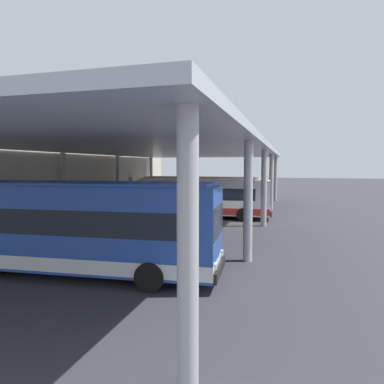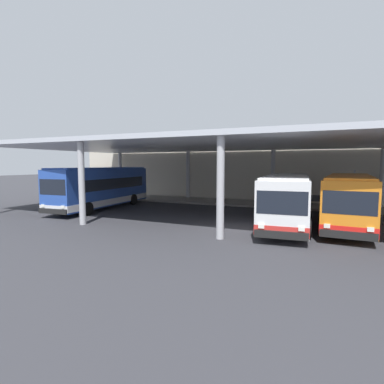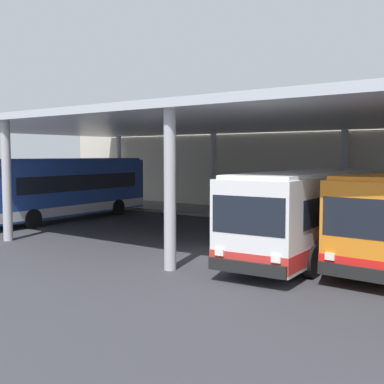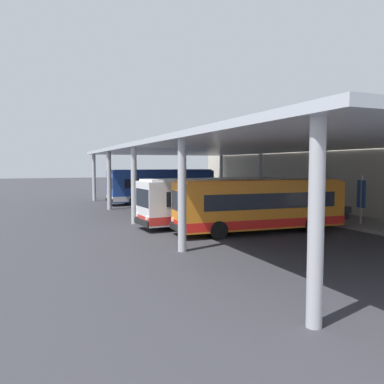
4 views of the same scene
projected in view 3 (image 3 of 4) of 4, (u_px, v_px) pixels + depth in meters
The scene contains 7 objects.
ground_plane at pixel (213, 257), 18.21m from camera, with size 200.00×200.00×0.00m, color #333338.
platform_kerb at pixel (332, 221), 27.58m from camera, with size 42.00×4.50×0.18m, color gray.
station_building_facade at pixel (353, 156), 29.90m from camera, with size 48.00×1.60×7.46m, color beige.
canopy_shelter at pixel (282, 121), 22.20m from camera, with size 40.00×17.00×5.55m.
bus_nearest_bay at pixel (66, 188), 28.81m from camera, with size 3.30×11.48×3.57m.
bus_second_bay at pixel (310, 212), 18.41m from camera, with size 3.24×10.68×3.17m.
trash_bin at pixel (368, 214), 26.04m from camera, with size 0.52×0.52×0.98m.
Camera 3 is at (10.16, -14.85, 3.77)m, focal length 46.12 mm.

